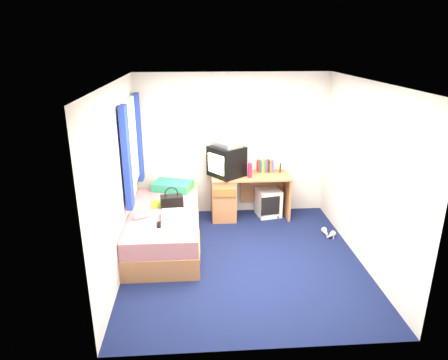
{
  "coord_description": "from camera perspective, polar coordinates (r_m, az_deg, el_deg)",
  "views": [
    {
      "loc": [
        -0.6,
        -4.81,
        2.87
      ],
      "look_at": [
        -0.22,
        0.7,
        0.93
      ],
      "focal_mm": 32.0,
      "sensor_mm": 36.0,
      "label": 1
    }
  ],
  "objects": [
    {
      "name": "colour_swatch_fan",
      "position": [
        5.39,
        -8.35,
        -6.41
      ],
      "size": [
        0.23,
        0.14,
        0.01
      ],
      "primitive_type": "cube",
      "rotation": [
        0.0,
        0.0,
        -0.41
      ],
      "color": "yellow",
      "rests_on": "bed"
    },
    {
      "name": "crt_tv",
      "position": [
        6.54,
        0.37,
        2.7
      ],
      "size": [
        0.67,
        0.67,
        0.49
      ],
      "rotation": [
        0.0,
        0.0,
        -0.92
      ],
      "color": "black",
      "rests_on": "desk"
    },
    {
      "name": "water_bottle",
      "position": [
        5.66,
        -11.73,
        -5.04
      ],
      "size": [
        0.21,
        0.16,
        0.07
      ],
      "primitive_type": "cylinder",
      "rotation": [
        0.0,
        1.57,
        0.55
      ],
      "color": "silver",
      "rests_on": "bed"
    },
    {
      "name": "vcr",
      "position": [
        6.47,
        0.41,
        5.16
      ],
      "size": [
        0.51,
        0.54,
        0.08
      ],
      "primitive_type": "cube",
      "rotation": [
        0.0,
        0.0,
        -0.97
      ],
      "color": "#AEAEB0",
      "rests_on": "crt_tv"
    },
    {
      "name": "remote_control",
      "position": [
        5.41,
        -9.29,
        -6.34
      ],
      "size": [
        0.06,
        0.16,
        0.02
      ],
      "primitive_type": "cube",
      "rotation": [
        0.0,
        0.0,
        0.08
      ],
      "color": "black",
      "rests_on": "bed"
    },
    {
      "name": "towel",
      "position": [
        5.56,
        -7.21,
        -5.02
      ],
      "size": [
        0.33,
        0.28,
        0.11
      ],
      "primitive_type": "cube",
      "rotation": [
        0.0,
        0.0,
        0.04
      ],
      "color": "silver",
      "rests_on": "bed"
    },
    {
      "name": "aerosol_can",
      "position": [
        6.63,
        3.13,
        1.56
      ],
      "size": [
        0.06,
        0.06,
        0.2
      ],
      "primitive_type": "cylinder",
      "rotation": [
        0.0,
        0.0,
        0.07
      ],
      "color": "white",
      "rests_on": "desk"
    },
    {
      "name": "desk",
      "position": [
        6.75,
        1.42,
        -2.1
      ],
      "size": [
        1.3,
        0.55,
        0.75
      ],
      "color": "#B4794B",
      "rests_on": "ground"
    },
    {
      "name": "pillow",
      "position": [
        6.61,
        -7.35,
        -0.85
      ],
      "size": [
        0.7,
        0.56,
        0.13
      ],
      "primitive_type": "cube",
      "rotation": [
        0.0,
        0.0,
        -0.32
      ],
      "color": "teal",
      "rests_on": "bed"
    },
    {
      "name": "handbag",
      "position": [
        5.95,
        -7.48,
        -2.95
      ],
      "size": [
        0.35,
        0.23,
        0.3
      ],
      "rotation": [
        0.0,
        0.0,
        0.16
      ],
      "color": "black",
      "rests_on": "bed"
    },
    {
      "name": "white_heels",
      "position": [
        6.42,
        14.62,
        -7.5
      ],
      "size": [
        0.22,
        0.32,
        0.09
      ],
      "color": "beige",
      "rests_on": "ground"
    },
    {
      "name": "pink_water_bottle",
      "position": [
        6.5,
        3.7,
        1.32
      ],
      "size": [
        0.08,
        0.08,
        0.23
      ],
      "primitive_type": "cylinder",
      "rotation": [
        0.0,
        0.0,
        0.17
      ],
      "color": "#CC1C42",
      "rests_on": "desk"
    },
    {
      "name": "magazine",
      "position": [
        6.07,
        -9.36,
        -3.43
      ],
      "size": [
        0.24,
        0.3,
        0.01
      ],
      "primitive_type": "cube",
      "rotation": [
        0.0,
        0.0,
        0.12
      ],
      "color": "#DFFA1B",
      "rests_on": "bed"
    },
    {
      "name": "ground",
      "position": [
        5.64,
        2.74,
        -11.3
      ],
      "size": [
        3.4,
        3.4,
        0.0
      ],
      "primitive_type": "plane",
      "color": "#0C1438",
      "rests_on": "ground"
    },
    {
      "name": "storage_cube",
      "position": [
        6.91,
        6.36,
        -3.21
      ],
      "size": [
        0.44,
        0.44,
        0.47
      ],
      "primitive_type": "cube",
      "rotation": [
        0.0,
        0.0,
        0.19
      ],
      "color": "white",
      "rests_on": "ground"
    },
    {
      "name": "bed",
      "position": [
        5.96,
        -8.44,
        -6.78
      ],
      "size": [
        1.01,
        2.0,
        0.54
      ],
      "color": "#B4794B",
      "rests_on": "ground"
    },
    {
      "name": "room_shell",
      "position": [
        5.05,
        3.0,
        3.0
      ],
      "size": [
        3.4,
        3.4,
        3.4
      ],
      "color": "white",
      "rests_on": "ground"
    },
    {
      "name": "window_assembly",
      "position": [
        5.97,
        -13.03,
        4.75
      ],
      "size": [
        0.11,
        1.42,
        1.4
      ],
      "color": "silver",
      "rests_on": "room_shell"
    },
    {
      "name": "picture_frame",
      "position": [
        6.86,
        8.04,
        1.74
      ],
      "size": [
        0.05,
        0.12,
        0.14
      ],
      "primitive_type": "cube",
      "rotation": [
        0.0,
        0.0,
        -0.26
      ],
      "color": "black",
      "rests_on": "desk"
    },
    {
      "name": "book_row",
      "position": [
        6.82,
        5.9,
        2.01
      ],
      "size": [
        0.27,
        0.13,
        0.2
      ],
      "color": "maroon",
      "rests_on": "desk"
    }
  ]
}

